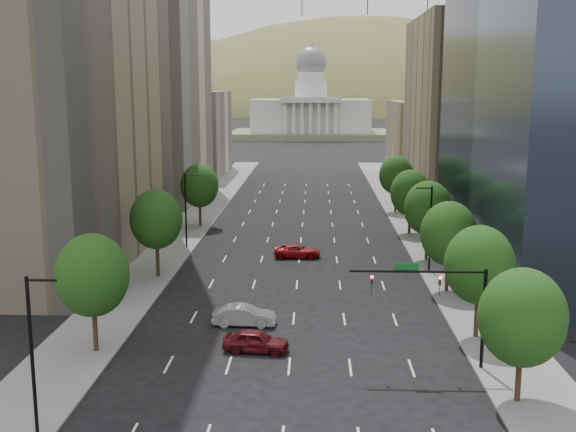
# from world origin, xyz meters

# --- Properties ---
(sidewalk_left) EXTENTS (6.00, 200.00, 0.15)m
(sidewalk_left) POSITION_xyz_m (-15.50, 60.00, 0.07)
(sidewalk_left) COLOR slate
(sidewalk_left) RESTS_ON ground
(sidewalk_right) EXTENTS (6.00, 200.00, 0.15)m
(sidewalk_right) POSITION_xyz_m (15.50, 60.00, 0.07)
(sidewalk_right) COLOR slate
(sidewalk_right) RESTS_ON ground
(midrise_cream_left) EXTENTS (14.00, 30.00, 35.00)m
(midrise_cream_left) POSITION_xyz_m (-25.00, 103.00, 17.50)
(midrise_cream_left) COLOR beige
(midrise_cream_left) RESTS_ON ground
(filler_left) EXTENTS (14.00, 26.00, 18.00)m
(filler_left) POSITION_xyz_m (-25.00, 136.00, 9.00)
(filler_left) COLOR beige
(filler_left) RESTS_ON ground
(parking_tan_right) EXTENTS (14.00, 30.00, 30.00)m
(parking_tan_right) POSITION_xyz_m (25.00, 100.00, 15.00)
(parking_tan_right) COLOR #8C7759
(parking_tan_right) RESTS_ON ground
(filler_right) EXTENTS (14.00, 26.00, 16.00)m
(filler_right) POSITION_xyz_m (25.00, 133.00, 8.00)
(filler_right) COLOR #8C7759
(filler_right) RESTS_ON ground
(tree_right_0) EXTENTS (5.20, 5.20, 8.39)m
(tree_right_0) POSITION_xyz_m (14.00, 25.00, 5.39)
(tree_right_0) COLOR #382316
(tree_right_0) RESTS_ON ground
(tree_right_1) EXTENTS (5.20, 5.20, 8.75)m
(tree_right_1) POSITION_xyz_m (14.00, 36.00, 5.75)
(tree_right_1) COLOR #382316
(tree_right_1) RESTS_ON ground
(tree_right_2) EXTENTS (5.20, 5.20, 8.61)m
(tree_right_2) POSITION_xyz_m (14.00, 48.00, 5.60)
(tree_right_2) COLOR #382316
(tree_right_2) RESTS_ON ground
(tree_right_3) EXTENTS (5.20, 5.20, 8.89)m
(tree_right_3) POSITION_xyz_m (14.00, 60.00, 5.89)
(tree_right_3) COLOR #382316
(tree_right_3) RESTS_ON ground
(tree_right_4) EXTENTS (5.20, 5.20, 8.46)m
(tree_right_4) POSITION_xyz_m (14.00, 74.00, 5.46)
(tree_right_4) COLOR #382316
(tree_right_4) RESTS_ON ground
(tree_right_5) EXTENTS (5.20, 5.20, 8.75)m
(tree_right_5) POSITION_xyz_m (14.00, 90.00, 5.75)
(tree_right_5) COLOR #382316
(tree_right_5) RESTS_ON ground
(tree_left_0) EXTENTS (5.20, 5.20, 8.75)m
(tree_left_0) POSITION_xyz_m (-14.00, 32.00, 5.75)
(tree_left_0) COLOR #382316
(tree_left_0) RESTS_ON ground
(tree_left_1) EXTENTS (5.20, 5.20, 8.97)m
(tree_left_1) POSITION_xyz_m (-14.00, 52.00, 5.96)
(tree_left_1) COLOR #382316
(tree_left_1) RESTS_ON ground
(tree_left_2) EXTENTS (5.20, 5.20, 8.68)m
(tree_left_2) POSITION_xyz_m (-14.00, 78.00, 5.68)
(tree_left_2) COLOR #382316
(tree_left_2) RESTS_ON ground
(streetlight_rn) EXTENTS (1.70, 0.20, 9.00)m
(streetlight_rn) POSITION_xyz_m (13.44, 55.00, 4.84)
(streetlight_rn) COLOR black
(streetlight_rn) RESTS_ON ground
(streetlight_ls) EXTENTS (1.70, 0.20, 9.00)m
(streetlight_ls) POSITION_xyz_m (-13.44, 20.00, 4.84)
(streetlight_ls) COLOR black
(streetlight_ls) RESTS_ON ground
(streetlight_ln) EXTENTS (1.70, 0.20, 9.00)m
(streetlight_ln) POSITION_xyz_m (-13.44, 65.00, 4.84)
(streetlight_ln) COLOR black
(streetlight_ln) RESTS_ON ground
(traffic_signal) EXTENTS (9.12, 0.40, 7.38)m
(traffic_signal) POSITION_xyz_m (10.53, 30.00, 5.17)
(traffic_signal) COLOR black
(traffic_signal) RESTS_ON ground
(capitol) EXTENTS (60.00, 40.00, 35.20)m
(capitol) POSITION_xyz_m (0.00, 249.71, 8.58)
(capitol) COLOR #596647
(capitol) RESTS_ON ground
(foothills) EXTENTS (720.00, 413.00, 263.00)m
(foothills) POSITION_xyz_m (34.67, 599.39, -37.78)
(foothills) COLOR olive
(foothills) RESTS_ON ground
(car_maroon) EXTENTS (4.94, 2.46, 1.62)m
(car_maroon) POSITION_xyz_m (-2.50, 32.61, 0.81)
(car_maroon) COLOR #4D0C12
(car_maroon) RESTS_ON ground
(car_silver) EXTENTS (5.06, 1.88, 1.65)m
(car_silver) POSITION_xyz_m (-3.90, 38.15, 0.83)
(car_silver) COLOR #A2A3A8
(car_silver) RESTS_ON ground
(car_red_far) EXTENTS (5.23, 2.47, 1.45)m
(car_red_far) POSITION_xyz_m (-0.24, 60.94, 0.72)
(car_red_far) COLOR maroon
(car_red_far) RESTS_ON ground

